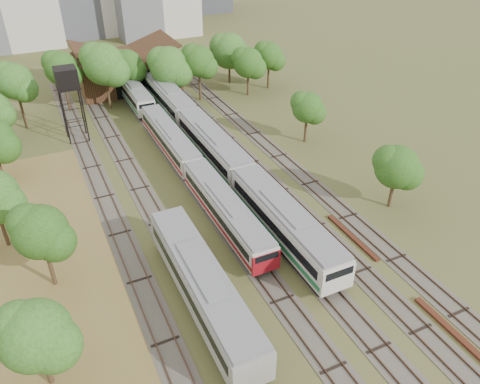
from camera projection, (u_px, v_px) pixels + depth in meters
ground at (324, 319)px, 36.72m from camera, size 240.00×240.00×0.00m
dry_grass_patch at (72, 323)px, 36.29m from camera, size 14.00×60.00×0.04m
tracks at (200, 174)px, 55.45m from camera, size 24.60×80.00×0.19m
railcar_red_set at (195, 171)px, 52.69m from camera, size 2.67×34.58×3.30m
railcar_green_set at (213, 146)px, 57.07m from camera, size 3.16×52.08×3.92m
railcar_rear at (133, 92)px, 73.38m from camera, size 2.71×16.08×3.35m
old_grey_coach at (203, 286)px, 36.75m from camera, size 3.16×18.00×3.91m
water_tower at (67, 80)px, 59.03m from camera, size 2.83×2.83×9.81m
rail_pile_near at (454, 333)px, 35.35m from camera, size 0.52×7.86×0.26m
rail_pile_far at (352, 237)px, 45.23m from camera, size 0.48×7.63×0.25m
maintenance_shed at (127, 70)px, 78.84m from camera, size 16.45×11.55×7.58m
tree_band_left at (9, 201)px, 41.38m from camera, size 7.96×54.20×7.97m
tree_band_far at (152, 63)px, 71.78m from camera, size 43.25×10.61×10.03m
tree_band_right at (301, 101)px, 61.59m from camera, size 5.39×40.24×7.77m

